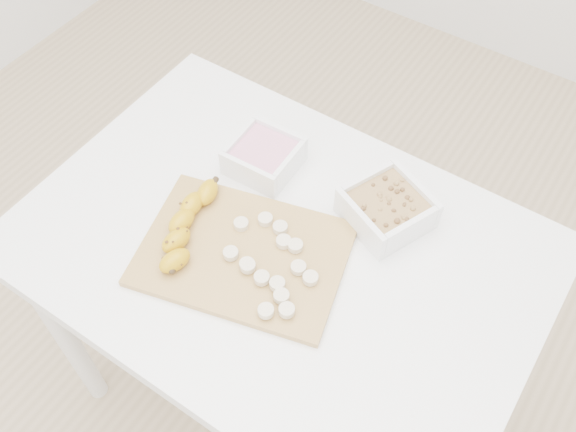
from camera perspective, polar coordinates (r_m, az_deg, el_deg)
The scene contains 7 objects.
ground at distance 1.91m, azimuth -0.52°, elevation -15.28°, with size 3.50×3.50×0.00m, color #C6AD89.
table at distance 1.32m, azimuth -0.73°, elevation -4.91°, with size 1.00×0.70×0.75m.
bowl_yogurt at distance 1.34m, azimuth -2.14°, elevation 5.37°, with size 0.14×0.14×0.06m.
bowl_granola at distance 1.26m, azimuth 8.79°, elevation 0.70°, with size 0.19×0.19×0.07m.
cutting_board at distance 1.22m, azimuth -4.00°, elevation -3.36°, with size 0.38×0.27×0.01m, color #A58646.
banana at distance 1.24m, azimuth -8.97°, elevation -0.90°, with size 0.06×0.22×0.04m, color #BA8A0A, non-canonical shape.
banana_slices at distance 1.19m, azimuth -1.49°, elevation -4.25°, with size 0.21×0.19×0.02m.
Camera 1 is at (0.40, -0.57, 1.78)m, focal length 40.00 mm.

